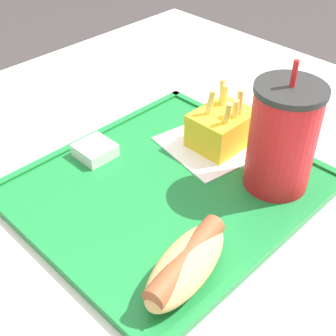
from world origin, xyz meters
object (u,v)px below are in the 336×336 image
at_px(hot_dog_far, 186,264).
at_px(sauce_cup_mayo, 95,150).
at_px(fries_carton, 222,128).
at_px(soda_cup, 282,138).

xyz_separation_m(hot_dog_far, sauce_cup_mayo, (-0.07, -0.26, -0.01)).
bearing_deg(sauce_cup_mayo, fries_carton, 143.86).
bearing_deg(fries_carton, sauce_cup_mayo, -36.14).
height_order(hot_dog_far, sauce_cup_mayo, hot_dog_far).
relative_size(fries_carton, sauce_cup_mayo, 1.88).
height_order(soda_cup, fries_carton, soda_cup).
distance_m(fries_carton, sauce_cup_mayo, 0.20).
relative_size(soda_cup, sauce_cup_mayo, 3.57).
bearing_deg(soda_cup, fries_carton, -99.18).
bearing_deg(soda_cup, sauce_cup_mayo, -58.82).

